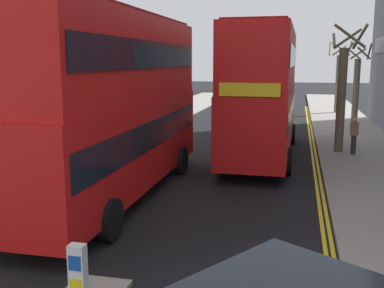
% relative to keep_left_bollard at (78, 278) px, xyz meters
% --- Properties ---
extents(sidewalk_right, '(4.00, 80.00, 0.14)m').
position_rel_keep_left_bollard_xyz_m(sidewalk_right, '(6.50, 11.36, -0.54)').
color(sidewalk_right, gray).
rests_on(sidewalk_right, ground).
extents(sidewalk_left, '(4.00, 80.00, 0.14)m').
position_rel_keep_left_bollard_xyz_m(sidewalk_left, '(-6.50, 11.36, -0.54)').
color(sidewalk_left, gray).
rests_on(sidewalk_left, ground).
extents(kerb_line_outer, '(0.10, 56.00, 0.01)m').
position_rel_keep_left_bollard_xyz_m(kerb_line_outer, '(4.40, 9.36, -0.60)').
color(kerb_line_outer, yellow).
rests_on(kerb_line_outer, ground).
extents(kerb_line_inner, '(0.10, 56.00, 0.01)m').
position_rel_keep_left_bollard_xyz_m(kerb_line_inner, '(4.24, 9.36, -0.60)').
color(kerb_line_inner, yellow).
rests_on(kerb_line_inner, ground).
extents(keep_left_bollard, '(0.36, 0.28, 1.11)m').
position_rel_keep_left_bollard_xyz_m(keep_left_bollard, '(0.00, 0.00, 0.00)').
color(keep_left_bollard, silver).
rests_on(keep_left_bollard, traffic_island).
extents(double_decker_bus_away, '(2.82, 10.82, 5.64)m').
position_rel_keep_left_bollard_xyz_m(double_decker_bus_away, '(-1.96, 6.40, 2.42)').
color(double_decker_bus_away, red).
rests_on(double_decker_bus_away, ground).
extents(double_decker_bus_oncoming, '(2.88, 10.83, 5.64)m').
position_rel_keep_left_bollard_xyz_m(double_decker_bus_oncoming, '(2.00, 13.75, 2.42)').
color(double_decker_bus_oncoming, red).
rests_on(double_decker_bus_oncoming, ground).
extents(pedestrian_far, '(0.34, 0.22, 1.62)m').
position_rel_keep_left_bollard_xyz_m(pedestrian_far, '(5.98, 14.38, 0.38)').
color(pedestrian_far, '#2D2D38').
rests_on(pedestrian_far, sidewalk_right).
extents(street_tree_near, '(1.46, 1.76, 5.63)m').
position_rel_keep_left_bollard_xyz_m(street_tree_near, '(5.41, 14.86, 2.13)').
color(street_tree_near, '#6B6047').
rests_on(street_tree_near, sidewalk_right).
extents(street_tree_mid, '(1.73, 1.61, 5.58)m').
position_rel_keep_left_bollard_xyz_m(street_tree_mid, '(6.56, 31.51, 2.06)').
color(street_tree_mid, '#6B6047').
rests_on(street_tree_mid, sidewalk_right).
extents(street_tree_distant, '(1.89, 1.89, 5.29)m').
position_rel_keep_left_bollard_xyz_m(street_tree_distant, '(7.23, 25.41, 1.93)').
color(street_tree_distant, '#6B6047').
rests_on(street_tree_distant, sidewalk_right).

